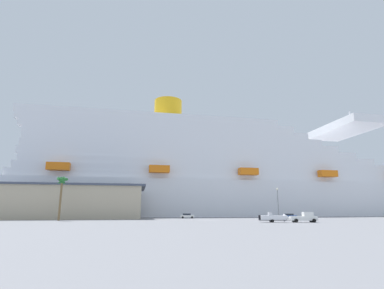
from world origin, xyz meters
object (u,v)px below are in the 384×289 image
Objects in this scene: pickup_truck at (304,217)px; small_boat_on_trailer at (276,218)px; street_lamp at (278,199)px; parked_car_white_van at (187,216)px; cruise_ship at (231,180)px; parked_car_blue_suv at (289,216)px; parked_car_black_coupe at (56,217)px; palm_tree at (62,185)px.

pickup_truck reaches higher than small_boat_on_trailer.
parked_car_white_van is at bearing 139.65° from street_lamp.
small_boat_on_trailer is 40.51m from parked_car_white_van.
parked_car_white_van is at bearing -126.44° from cruise_ship.
small_boat_on_trailer is 1.61× the size of parked_car_blue_suv.
street_lamp is 1.95× the size of parked_car_blue_suv.
parked_car_white_van is (-31.01, 10.63, 0.00)m from parked_car_blue_suv.
street_lamp reaches higher than parked_car_black_coupe.
cruise_ship is 83.25m from palm_tree.
pickup_truck is 1.30× the size of parked_car_blue_suv.
street_lamp is 12.93m from parked_car_blue_suv.
parked_car_blue_suv is at bearing 57.60° from small_boat_on_trailer.
street_lamp reaches higher than parked_car_white_van.
parked_car_black_coupe is at bearing 150.37° from small_boat_on_trailer.
street_lamp is 1.84× the size of parked_car_white_van.
pickup_truck is (-7.29, -75.84, -15.64)m from cruise_ship.
cruise_ship reaches higher than pickup_truck.
pickup_truck is at bearing -21.36° from palm_tree.
parked_car_black_coupe is (-58.49, 31.28, -0.21)m from pickup_truck.
cruise_ship reaches higher than parked_car_white_van.
cruise_ship is at bearing 84.51° from pickup_truck.
small_boat_on_trailer reaches higher than parked_car_white_van.
pickup_truck is at bearing -100.43° from street_lamp.
parked_car_black_coupe is at bearing 107.39° from palm_tree.
parked_car_blue_suv is at bearing -1.90° from parked_car_black_coupe.
cruise_ship reaches higher than parked_car_blue_suv.
parked_car_black_coupe is at bearing -145.89° from cruise_ship.
palm_tree is 41.05m from parked_car_white_van.
small_boat_on_trailer is at bearing -117.46° from street_lamp.
palm_tree is (-49.54, 20.30, 8.16)m from small_boat_on_trailer.
cruise_ship is 77.77m from pickup_truck.
cruise_ship is at bearing 86.29° from street_lamp.
palm_tree is at bearing 178.27° from street_lamp.
pickup_truck is 0.53× the size of palm_tree.
cruise_ship is at bearing 53.56° from parked_car_white_van.
parked_car_white_van is (36.01, 17.88, -8.29)m from palm_tree.
parked_car_blue_suv is (7.86, 9.04, -4.87)m from street_lamp.
parked_car_black_coupe is (-62.16, 11.36, -4.86)m from street_lamp.
pickup_truck is 1.27× the size of parked_car_black_coupe.
pickup_truck is 20.78m from street_lamp.
pickup_truck is 1.22× the size of parked_car_white_van.
parked_car_black_coupe is at bearing 169.64° from street_lamp.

